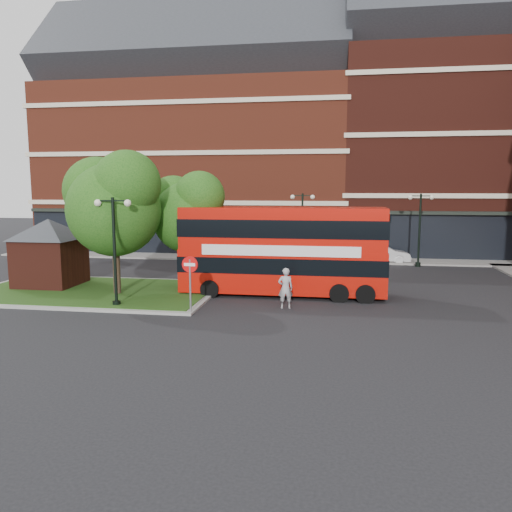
% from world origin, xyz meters
% --- Properties ---
extents(ground, '(120.00, 120.00, 0.00)m').
position_xyz_m(ground, '(0.00, 0.00, 0.00)').
color(ground, black).
rests_on(ground, ground).
extents(pavement_far, '(44.00, 3.00, 0.12)m').
position_xyz_m(pavement_far, '(0.00, 16.50, 0.06)').
color(pavement_far, slate).
rests_on(pavement_far, ground).
extents(terrace_far_left, '(26.00, 12.00, 14.00)m').
position_xyz_m(terrace_far_left, '(-8.00, 24.00, 7.00)').
color(terrace_far_left, maroon).
rests_on(terrace_far_left, ground).
extents(terrace_far_right, '(18.00, 12.00, 16.00)m').
position_xyz_m(terrace_far_right, '(14.00, 24.00, 8.00)').
color(terrace_far_right, '#471911').
rests_on(terrace_far_right, ground).
extents(traffic_island, '(12.60, 7.60, 0.15)m').
position_xyz_m(traffic_island, '(-8.00, 3.00, 0.07)').
color(traffic_island, gray).
rests_on(traffic_island, ground).
extents(kiosk, '(6.51, 6.51, 3.60)m').
position_xyz_m(kiosk, '(-11.00, 4.00, 2.32)').
color(kiosk, '#471911').
rests_on(kiosk, traffic_island).
extents(tree_island_west, '(5.40, 4.71, 7.21)m').
position_xyz_m(tree_island_west, '(-6.60, 2.58, 4.79)').
color(tree_island_west, '#2D2116').
rests_on(tree_island_west, ground).
extents(tree_island_east, '(4.46, 3.90, 6.29)m').
position_xyz_m(tree_island_east, '(-3.58, 5.06, 4.24)').
color(tree_island_east, '#2D2116').
rests_on(tree_island_east, ground).
extents(lamp_island, '(1.72, 0.36, 5.00)m').
position_xyz_m(lamp_island, '(-5.50, 0.20, 2.83)').
color(lamp_island, black).
rests_on(lamp_island, ground).
extents(lamp_far_left, '(1.72, 0.36, 5.00)m').
position_xyz_m(lamp_far_left, '(2.00, 14.50, 2.83)').
color(lamp_far_left, black).
rests_on(lamp_far_left, ground).
extents(lamp_far_right, '(1.72, 0.36, 5.00)m').
position_xyz_m(lamp_far_right, '(10.00, 14.50, 2.83)').
color(lamp_far_right, black).
rests_on(lamp_far_right, ground).
extents(bus, '(10.23, 2.38, 3.91)m').
position_xyz_m(bus, '(1.68, 4.00, 2.56)').
color(bus, '#AE1006').
rests_on(bus, ground).
extents(woman, '(0.75, 0.57, 1.86)m').
position_xyz_m(woman, '(2.13, 1.24, 0.93)').
color(woman, '#949497').
rests_on(woman, ground).
extents(car_silver, '(4.66, 2.17, 1.54)m').
position_xyz_m(car_silver, '(-4.06, 14.50, 0.77)').
color(car_silver, '#A8AAAF').
rests_on(car_silver, ground).
extents(car_white, '(3.99, 1.58, 1.29)m').
position_xyz_m(car_white, '(7.71, 16.00, 0.65)').
color(car_white, silver).
rests_on(car_white, ground).
extents(no_entry_sign, '(0.70, 0.09, 2.53)m').
position_xyz_m(no_entry_sign, '(-1.80, -0.49, 1.81)').
color(no_entry_sign, slate).
rests_on(no_entry_sign, ground).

